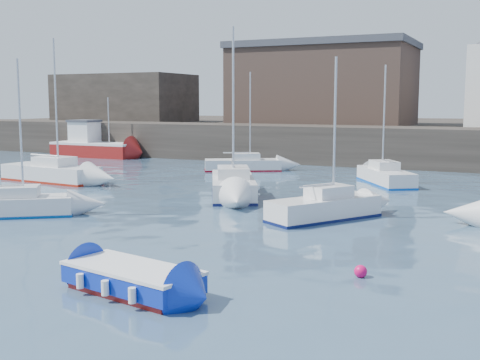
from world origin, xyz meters
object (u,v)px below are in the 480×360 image
at_px(sailboat_a, 12,205).
at_px(sailboat_h, 243,164).
at_px(sailboat_c, 325,207).
at_px(sailboat_e, 51,172).
at_px(blue_dinghy, 132,278).
at_px(buoy_far, 243,185).
at_px(buoy_mid, 360,277).
at_px(sailboat_f, 385,176).
at_px(sailboat_b, 233,185).
at_px(fishing_boat, 93,145).

bearing_deg(sailboat_a, sailboat_h, 84.88).
bearing_deg(sailboat_h, sailboat_c, -54.14).
distance_m(sailboat_a, sailboat_e, 11.55).
bearing_deg(blue_dinghy, buoy_far, 106.92).
bearing_deg(sailboat_a, buoy_far, 69.54).
distance_m(blue_dinghy, sailboat_h, 28.12).
distance_m(sailboat_c, buoy_mid, 8.48).
bearing_deg(sailboat_f, buoy_far, -152.35).
xyz_separation_m(sailboat_e, buoy_far, (11.49, 3.75, -0.57)).
bearing_deg(blue_dinghy, sailboat_b, 106.84).
bearing_deg(fishing_boat, sailboat_c, -34.71).
bearing_deg(sailboat_f, fishing_boat, 165.69).
distance_m(sailboat_e, sailboat_h, 13.38).
xyz_separation_m(sailboat_f, buoy_far, (-7.62, -3.99, -0.50)).
relative_size(sailboat_b, sailboat_h, 1.24).
height_order(sailboat_a, sailboat_h, sailboat_h).
bearing_deg(sailboat_a, sailboat_f, 53.94).
height_order(fishing_boat, sailboat_c, sailboat_c).
bearing_deg(buoy_mid, fishing_boat, 139.23).
bearing_deg(sailboat_f, sailboat_c, -90.14).
height_order(fishing_boat, buoy_far, fishing_boat).
bearing_deg(buoy_mid, buoy_far, 124.91).
distance_m(sailboat_c, sailboat_e, 19.58).
bearing_deg(sailboat_h, blue_dinghy, -70.91).
bearing_deg(sailboat_e, sailboat_c, -12.99).
relative_size(sailboat_a, buoy_far, 18.66).
height_order(sailboat_f, buoy_mid, sailboat_f).
bearing_deg(sailboat_a, fishing_boat, 122.02).
distance_m(sailboat_b, sailboat_e, 12.72).
distance_m(blue_dinghy, sailboat_b, 16.58).
relative_size(sailboat_a, sailboat_c, 0.99).
distance_m(fishing_boat, buoy_mid, 41.28).
distance_m(blue_dinghy, buoy_far, 20.76).
bearing_deg(sailboat_h, fishing_boat, 165.61).
bearing_deg(fishing_boat, sailboat_f, -14.31).
xyz_separation_m(blue_dinghy, buoy_far, (-6.04, 19.85, -0.41)).
bearing_deg(sailboat_b, blue_dinghy, -73.16).
bearing_deg(fishing_boat, sailboat_e, -59.62).
xyz_separation_m(sailboat_f, sailboat_h, (-10.78, 2.73, -0.04)).
height_order(sailboat_e, sailboat_h, sailboat_e).
height_order(blue_dinghy, sailboat_c, sailboat_c).
xyz_separation_m(blue_dinghy, sailboat_b, (-4.80, 15.87, 0.16)).
bearing_deg(blue_dinghy, sailboat_h, 109.09).
relative_size(fishing_boat, buoy_mid, 21.64).
height_order(sailboat_b, buoy_mid, sailboat_b).
xyz_separation_m(sailboat_a, buoy_mid, (16.02, -2.59, -0.48)).
height_order(sailboat_h, buoy_far, sailboat_h).
distance_m(sailboat_a, buoy_far, 14.17).
bearing_deg(buoy_far, blue_dinghy, -73.08).
bearing_deg(buoy_far, sailboat_h, 115.19).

